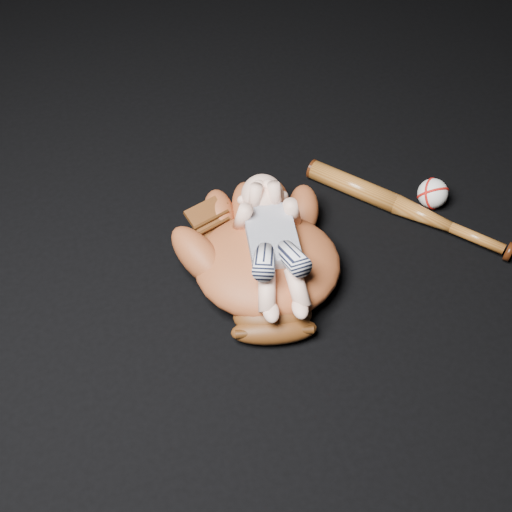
# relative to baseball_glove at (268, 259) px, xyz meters

# --- Properties ---
(baseball_glove) EXTENTS (0.46, 0.50, 0.14)m
(baseball_glove) POSITION_rel_baseball_glove_xyz_m (0.00, 0.00, 0.00)
(baseball_glove) COLOR brown
(baseball_glove) RESTS_ON ground
(newborn_baby) EXTENTS (0.21, 0.37, 0.14)m
(newborn_baby) POSITION_rel_baseball_glove_xyz_m (0.01, -0.01, 0.05)
(newborn_baby) COLOR beige
(newborn_baby) RESTS_ON baseball_glove
(baseball_bat) EXTENTS (0.37, 0.41, 0.05)m
(baseball_bat) POSITION_rel_baseball_glove_xyz_m (0.37, 0.09, -0.04)
(baseball_bat) COLOR brown
(baseball_bat) RESTS_ON ground
(baseball) EXTENTS (0.09, 0.09, 0.07)m
(baseball) POSITION_rel_baseball_glove_xyz_m (0.44, 0.11, -0.03)
(baseball) COLOR white
(baseball) RESTS_ON ground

